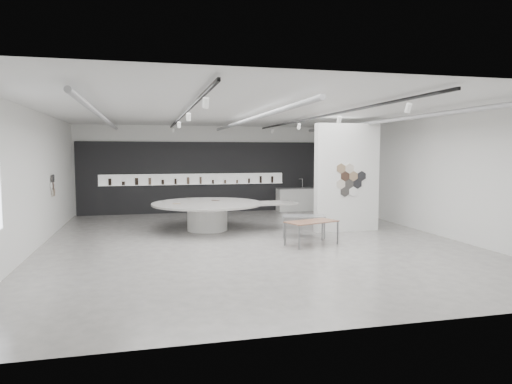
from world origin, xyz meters
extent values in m
cube|color=#9B9792|center=(0.00, 0.00, -0.01)|extent=(12.00, 14.00, 0.01)
cube|color=silver|center=(0.00, 0.00, 3.80)|extent=(12.00, 14.00, 0.01)
cube|color=white|center=(0.00, 7.00, 1.90)|extent=(12.00, 0.01, 3.80)
cube|color=white|center=(0.00, -7.00, 1.90)|extent=(12.00, 0.01, 3.80)
cube|color=white|center=(6.00, 0.00, 1.90)|extent=(0.01, 14.00, 3.80)
cube|color=white|center=(-6.00, 0.00, 1.90)|extent=(0.01, 14.00, 3.80)
cylinder|color=#939396|center=(-4.20, 0.50, 3.62)|extent=(0.12, 12.00, 0.12)
cylinder|color=#939396|center=(0.00, 0.50, 3.62)|extent=(0.12, 12.00, 0.12)
cylinder|color=#939396|center=(4.20, 0.50, 3.62)|extent=(0.12, 12.00, 0.12)
cube|color=black|center=(-2.00, 0.00, 3.70)|extent=(0.05, 13.00, 0.06)
cylinder|color=white|center=(-2.00, -5.00, 3.52)|extent=(0.11, 0.18, 0.21)
cylinder|color=white|center=(-2.00, -1.70, 3.52)|extent=(0.11, 0.18, 0.21)
cylinder|color=white|center=(-2.00, 1.60, 3.52)|extent=(0.11, 0.18, 0.21)
cylinder|color=white|center=(-2.00, 4.90, 3.52)|extent=(0.11, 0.18, 0.21)
cube|color=black|center=(2.00, 0.00, 3.70)|extent=(0.05, 13.00, 0.06)
cylinder|color=white|center=(2.00, -5.00, 3.52)|extent=(0.11, 0.18, 0.21)
cylinder|color=white|center=(2.00, -1.70, 3.52)|extent=(0.11, 0.18, 0.21)
cylinder|color=white|center=(2.00, 1.60, 3.52)|extent=(0.11, 0.18, 0.21)
cylinder|color=white|center=(2.00, 4.90, 3.52)|extent=(0.11, 0.18, 0.21)
cylinder|color=beige|center=(-5.97, 2.50, 1.35)|extent=(0.03, 0.28, 0.28)
cylinder|color=#8E7457|center=(-5.97, 2.76, 1.35)|extent=(0.03, 0.28, 0.28)
cylinder|color=#3D291E|center=(-5.97, 2.63, 1.58)|extent=(0.03, 0.28, 0.28)
cylinder|color=white|center=(-5.97, 2.37, 1.58)|extent=(0.03, 0.28, 0.28)
cylinder|color=black|center=(-5.97, 2.50, 1.81)|extent=(0.03, 0.28, 0.28)
cylinder|color=black|center=(-5.97, 2.76, 1.81)|extent=(0.03, 0.28, 0.28)
cube|color=black|center=(0.00, 6.94, 1.55)|extent=(11.80, 0.10, 3.10)
cube|color=white|center=(-1.00, 6.87, 1.48)|extent=(8.00, 0.06, 0.46)
cube|color=white|center=(-1.00, 6.81, 1.25)|extent=(8.00, 0.18, 0.02)
cylinder|color=black|center=(-4.53, 6.81, 1.41)|extent=(0.13, 0.13, 0.29)
cylinder|color=black|center=(-3.99, 6.81, 1.34)|extent=(0.13, 0.13, 0.15)
cylinder|color=black|center=(-3.44, 6.81, 1.42)|extent=(0.14, 0.14, 0.30)
cylinder|color=brown|center=(-2.90, 6.81, 1.41)|extent=(0.12, 0.12, 0.29)
cylinder|color=black|center=(-2.36, 6.81, 1.37)|extent=(0.12, 0.12, 0.21)
cylinder|color=black|center=(-1.81, 6.81, 1.39)|extent=(0.10, 0.10, 0.25)
cylinder|color=brown|center=(-1.27, 6.81, 1.42)|extent=(0.12, 0.12, 0.30)
cylinder|color=brown|center=(-0.73, 6.81, 1.42)|extent=(0.10, 0.10, 0.31)
cylinder|color=black|center=(-0.19, 6.81, 1.35)|extent=(0.09, 0.09, 0.17)
cylinder|color=brown|center=(0.36, 6.81, 1.35)|extent=(0.10, 0.10, 0.16)
cylinder|color=brown|center=(0.90, 6.81, 1.34)|extent=(0.09, 0.09, 0.15)
cylinder|color=black|center=(1.44, 6.81, 1.37)|extent=(0.09, 0.09, 0.21)
cylinder|color=black|center=(1.99, 6.81, 1.42)|extent=(0.11, 0.11, 0.31)
cylinder|color=black|center=(2.53, 6.81, 1.41)|extent=(0.11, 0.11, 0.29)
cube|color=white|center=(3.50, 1.00, 1.80)|extent=(2.20, 0.35, 3.60)
cylinder|color=black|center=(3.50, 0.81, 1.60)|extent=(0.34, 0.03, 0.34)
cylinder|color=black|center=(3.80, 0.81, 1.60)|extent=(0.34, 0.03, 0.34)
cylinder|color=beige|center=(3.20, 0.81, 1.60)|extent=(0.34, 0.03, 0.34)
cylinder|color=#8E7457|center=(3.65, 0.81, 1.86)|extent=(0.34, 0.03, 0.34)
cylinder|color=#3D291E|center=(3.35, 0.81, 1.86)|extent=(0.34, 0.03, 0.34)
cylinder|color=white|center=(3.65, 0.81, 1.34)|extent=(0.34, 0.03, 0.34)
cylinder|color=black|center=(3.35, 0.81, 1.34)|extent=(0.34, 0.03, 0.34)
cylinder|color=black|center=(3.95, 0.81, 1.86)|extent=(0.34, 0.03, 0.34)
cylinder|color=beige|center=(3.50, 0.81, 2.12)|extent=(0.34, 0.03, 0.34)
cylinder|color=#8E7457|center=(3.20, 0.81, 2.12)|extent=(0.34, 0.03, 0.34)
cylinder|color=white|center=(-1.05, 2.19, 0.44)|extent=(1.43, 1.43, 0.88)
cylinder|color=#9F9B96|center=(-1.05, 2.19, 0.91)|extent=(3.97, 3.97, 0.06)
cube|color=#9F9B96|center=(1.06, 1.81, 0.92)|extent=(1.73, 1.14, 0.06)
cube|color=#8E7457|center=(-2.09, 2.13, 0.95)|extent=(0.27, 0.20, 0.01)
cube|color=#3D291E|center=(-0.67, 2.84, 0.95)|extent=(0.27, 0.20, 0.01)
cube|color=brown|center=(1.52, -0.97, 0.68)|extent=(1.63, 1.18, 0.03)
cube|color=slate|center=(0.97, -1.51, 0.33)|extent=(0.05, 0.05, 0.66)
cube|color=slate|center=(0.75, -0.88, 0.33)|extent=(0.05, 0.05, 0.66)
cube|color=slate|center=(2.29, -1.05, 0.33)|extent=(0.05, 0.05, 0.66)
cube|color=slate|center=(2.07, -0.42, 0.33)|extent=(0.05, 0.05, 0.66)
cube|color=gray|center=(1.71, 0.23, 0.67)|extent=(1.46, 1.02, 0.03)
cube|color=slate|center=(1.02, 0.14, 0.33)|extent=(0.05, 0.05, 0.65)
cube|color=slate|center=(1.20, 0.70, 0.33)|extent=(0.05, 0.05, 0.65)
cube|color=slate|center=(2.22, -0.23, 0.33)|extent=(0.05, 0.05, 0.65)
cube|color=slate|center=(2.39, 0.33, 0.33)|extent=(0.05, 0.05, 0.65)
cube|color=white|center=(3.60, 6.51, 0.50)|extent=(1.79, 0.68, 1.00)
cube|color=gray|center=(3.60, 6.51, 1.02)|extent=(1.83, 0.73, 0.03)
cylinder|color=silver|center=(3.93, 6.68, 1.24)|extent=(0.03, 0.03, 0.40)
cylinder|color=silver|center=(3.84, 6.68, 1.43)|extent=(0.18, 0.03, 0.03)
camera|label=1|loc=(-3.05, -13.12, 2.65)|focal=32.00mm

